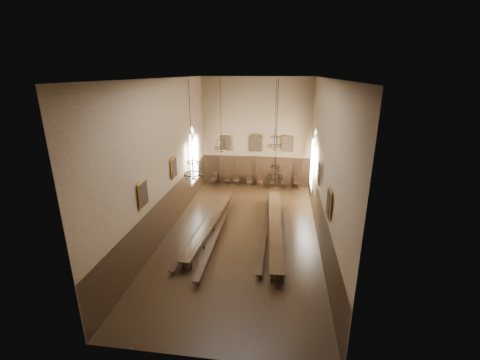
% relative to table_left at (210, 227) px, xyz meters
% --- Properties ---
extents(floor, '(9.00, 18.00, 0.02)m').
position_rel_table_left_xyz_m(floor, '(1.96, -0.02, -0.36)').
color(floor, black).
rests_on(floor, ground).
extents(ceiling, '(9.00, 18.00, 0.02)m').
position_rel_table_left_xyz_m(ceiling, '(1.96, -0.02, 8.66)').
color(ceiling, black).
rests_on(ceiling, ground).
extents(wall_back, '(9.00, 0.02, 9.00)m').
position_rel_table_left_xyz_m(wall_back, '(1.96, 8.99, 4.15)').
color(wall_back, '#7C634C').
rests_on(wall_back, ground).
extents(wall_front, '(9.00, 0.02, 9.00)m').
position_rel_table_left_xyz_m(wall_front, '(1.96, -9.03, 4.15)').
color(wall_front, '#7C634C').
rests_on(wall_front, ground).
extents(wall_left, '(0.02, 18.00, 9.00)m').
position_rel_table_left_xyz_m(wall_left, '(-2.55, -0.02, 4.15)').
color(wall_left, '#7C634C').
rests_on(wall_left, ground).
extents(wall_right, '(0.02, 18.00, 9.00)m').
position_rel_table_left_xyz_m(wall_right, '(6.47, -0.02, 4.15)').
color(wall_right, '#7C634C').
rests_on(wall_right, ground).
extents(wainscot_panelling, '(9.00, 18.00, 2.50)m').
position_rel_table_left_xyz_m(wainscot_panelling, '(1.96, -0.02, 0.90)').
color(wainscot_panelling, black).
rests_on(wainscot_panelling, floor).
extents(table_left, '(1.22, 9.05, 0.70)m').
position_rel_table_left_xyz_m(table_left, '(0.00, 0.00, 0.00)').
color(table_left, black).
rests_on(table_left, floor).
extents(table_right, '(1.28, 10.39, 0.81)m').
position_rel_table_left_xyz_m(table_right, '(3.93, 0.12, 0.05)').
color(table_right, black).
rests_on(table_right, floor).
extents(bench_left_outer, '(0.84, 9.73, 0.44)m').
position_rel_table_left_xyz_m(bench_left_outer, '(-0.53, -0.09, -0.07)').
color(bench_left_outer, black).
rests_on(bench_left_outer, floor).
extents(bench_left_inner, '(0.39, 10.77, 0.48)m').
position_rel_table_left_xyz_m(bench_left_inner, '(0.56, -0.22, -0.04)').
color(bench_left_inner, black).
rests_on(bench_left_inner, floor).
extents(bench_right_inner, '(0.28, 9.35, 0.42)m').
position_rel_table_left_xyz_m(bench_right_inner, '(3.34, 0.04, -0.08)').
color(bench_right_inner, black).
rests_on(bench_right_inner, floor).
extents(bench_right_outer, '(0.66, 9.21, 0.41)m').
position_rel_table_left_xyz_m(bench_right_outer, '(4.53, 0.05, -0.09)').
color(bench_right_outer, black).
rests_on(bench_right_outer, floor).
extents(chair_0, '(0.55, 0.55, 1.03)m').
position_rel_table_left_xyz_m(chair_0, '(-1.63, 8.48, -0.04)').
color(chair_0, black).
rests_on(chair_0, floor).
extents(chair_1, '(0.44, 0.44, 0.95)m').
position_rel_table_left_xyz_m(chair_1, '(-0.46, 8.60, -0.06)').
color(chair_1, black).
rests_on(chair_1, floor).
extents(chair_2, '(0.52, 0.52, 0.94)m').
position_rel_table_left_xyz_m(chair_2, '(0.34, 8.57, -0.07)').
color(chair_2, black).
rests_on(chair_2, floor).
extents(chair_3, '(0.49, 0.49, 0.89)m').
position_rel_table_left_xyz_m(chair_3, '(1.47, 8.51, -0.08)').
color(chair_3, black).
rests_on(chair_3, floor).
extents(chair_4, '(0.42, 0.42, 0.91)m').
position_rel_table_left_xyz_m(chair_4, '(2.37, 8.58, -0.08)').
color(chair_4, black).
rests_on(chair_4, floor).
extents(chair_5, '(0.45, 0.45, 0.89)m').
position_rel_table_left_xyz_m(chair_5, '(3.38, 8.47, -0.08)').
color(chair_5, black).
rests_on(chair_5, floor).
extents(chair_6, '(0.47, 0.47, 0.93)m').
position_rel_table_left_xyz_m(chair_6, '(4.37, 8.46, -0.07)').
color(chair_6, black).
rests_on(chair_6, floor).
extents(chair_7, '(0.47, 0.47, 1.02)m').
position_rel_table_left_xyz_m(chair_7, '(5.44, 8.48, -0.04)').
color(chair_7, black).
rests_on(chair_7, floor).
extents(chandelier_back_left, '(0.86, 0.86, 4.56)m').
position_rel_table_left_xyz_m(chandelier_back_left, '(0.19, 2.92, 4.53)').
color(chandelier_back_left, black).
rests_on(chandelier_back_left, ceiling).
extents(chandelier_back_right, '(0.88, 0.88, 4.24)m').
position_rel_table_left_xyz_m(chandelier_back_right, '(3.65, 2.63, 4.84)').
color(chandelier_back_right, black).
rests_on(chandelier_back_right, ceiling).
extents(chandelier_front_left, '(0.95, 0.95, 4.69)m').
position_rel_table_left_xyz_m(chandelier_front_left, '(-0.22, -2.41, 4.41)').
color(chandelier_front_left, black).
rests_on(chandelier_front_left, ceiling).
extents(chandelier_front_right, '(0.80, 0.80, 4.73)m').
position_rel_table_left_xyz_m(chandelier_front_right, '(3.86, -2.12, 4.39)').
color(chandelier_front_right, black).
rests_on(chandelier_front_right, ceiling).
extents(portrait_back_0, '(1.10, 0.12, 1.40)m').
position_rel_table_left_xyz_m(portrait_back_0, '(-0.64, 8.86, 3.35)').
color(portrait_back_0, gold).
rests_on(portrait_back_0, wall_back).
extents(portrait_back_1, '(1.10, 0.12, 1.40)m').
position_rel_table_left_xyz_m(portrait_back_1, '(1.96, 8.86, 3.35)').
color(portrait_back_1, gold).
rests_on(portrait_back_1, wall_back).
extents(portrait_back_2, '(1.10, 0.12, 1.40)m').
position_rel_table_left_xyz_m(portrait_back_2, '(4.56, 8.86, 3.35)').
color(portrait_back_2, gold).
rests_on(portrait_back_2, wall_back).
extents(portrait_left_0, '(0.12, 1.00, 1.30)m').
position_rel_table_left_xyz_m(portrait_left_0, '(-2.42, 0.98, 3.35)').
color(portrait_left_0, gold).
rests_on(portrait_left_0, wall_left).
extents(portrait_left_1, '(0.12, 1.00, 1.30)m').
position_rel_table_left_xyz_m(portrait_left_1, '(-2.42, -3.52, 3.35)').
color(portrait_left_1, gold).
rests_on(portrait_left_1, wall_left).
extents(portrait_right_0, '(0.12, 1.00, 1.30)m').
position_rel_table_left_xyz_m(portrait_right_0, '(6.34, 0.98, 3.35)').
color(portrait_right_0, gold).
rests_on(portrait_right_0, wall_right).
extents(portrait_right_1, '(0.12, 1.00, 1.30)m').
position_rel_table_left_xyz_m(portrait_right_1, '(6.34, -3.52, 3.35)').
color(portrait_right_1, gold).
rests_on(portrait_right_1, wall_right).
extents(window_right, '(0.20, 2.20, 4.60)m').
position_rel_table_left_xyz_m(window_right, '(6.39, 5.48, 3.05)').
color(window_right, white).
rests_on(window_right, wall_right).
extents(window_left, '(0.20, 2.20, 4.60)m').
position_rel_table_left_xyz_m(window_left, '(-2.47, 5.48, 3.05)').
color(window_left, white).
rests_on(window_left, wall_left).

